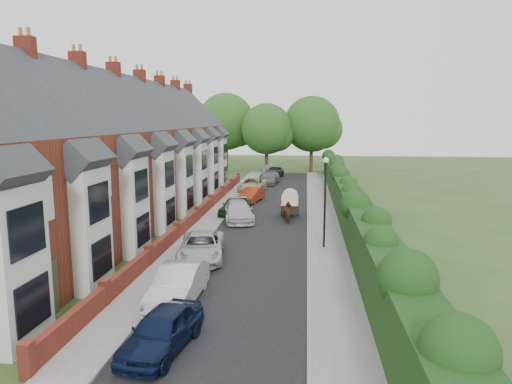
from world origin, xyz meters
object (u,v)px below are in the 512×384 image
at_px(car_silver_b, 202,247).
at_px(horse, 289,213).
at_px(car_white, 238,211).
at_px(car_beige, 252,185).
at_px(car_grey, 269,178).
at_px(car_black, 274,172).
at_px(lamppost, 325,191).
at_px(car_green, 235,206).
at_px(car_navy, 162,331).
at_px(car_silver_a, 178,284).
at_px(car_red, 252,195).
at_px(horse_cart, 290,201).

relative_size(car_silver_b, horse, 2.96).
bearing_deg(car_white, car_beige, 79.40).
distance_m(car_grey, car_black, 5.70).
height_order(lamppost, car_beige, lamppost).
distance_m(lamppost, car_black, 31.60).
height_order(car_green, car_grey, car_green).
height_order(car_grey, horse, horse).
bearing_deg(car_silver_b, car_navy, -93.06).
distance_m(car_navy, car_white, 18.62).
bearing_deg(car_silver_a, car_green, 91.78).
height_order(car_white, car_black, car_black).
relative_size(car_beige, horse, 3.01).
distance_m(car_red, car_grey, 11.22).
xyz_separation_m(car_beige, car_grey, (1.25, 5.60, 0.00)).
bearing_deg(horse, car_red, -81.11).
height_order(car_navy, horse_cart, horse_cart).
bearing_deg(car_red, lamppost, -56.39).
bearing_deg(lamppost, car_green, 126.66).
height_order(car_silver_b, car_beige, car_beige).
bearing_deg(car_white, horse, -15.00).
height_order(car_beige, horse, horse).
bearing_deg(car_black, car_silver_b, -79.39).
bearing_deg(car_grey, car_red, -87.58).
height_order(lamppost, car_silver_b, lamppost).
relative_size(car_navy, car_red, 1.01).
xyz_separation_m(lamppost, car_black, (-5.00, 31.10, -2.59)).
bearing_deg(lamppost, car_navy, -114.55).
xyz_separation_m(car_silver_a, horse_cart, (3.81, 16.45, 0.46)).
bearing_deg(car_red, car_beige, 107.64).
relative_size(car_navy, car_silver_b, 0.80).
bearing_deg(car_beige, car_green, -85.00).
distance_m(car_silver_a, car_black, 39.31).
xyz_separation_m(car_black, horse, (2.78, -24.63, -0.01)).
bearing_deg(car_green, car_red, 92.98).
bearing_deg(car_beige, horse_cart, -65.12).
height_order(car_silver_a, car_white, car_silver_a).
xyz_separation_m(car_silver_a, horse, (3.81, 14.67, -0.04)).
relative_size(car_navy, car_silver_a, 0.87).
distance_m(lamppost, car_silver_a, 10.50).
relative_size(car_navy, car_beige, 0.79).
bearing_deg(car_grey, car_white, -86.45).
distance_m(car_white, car_beige, 13.21).
xyz_separation_m(lamppost, car_navy, (-5.49, -12.02, -2.63)).
distance_m(car_beige, horse_cart, 12.29).
bearing_deg(car_black, car_navy, -77.67).
distance_m(car_black, horse, 24.78).
bearing_deg(car_black, lamppost, -67.88).
relative_size(car_green, horse_cart, 1.43).
bearing_deg(car_green, car_black, 95.64).
height_order(car_green, car_red, car_green).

